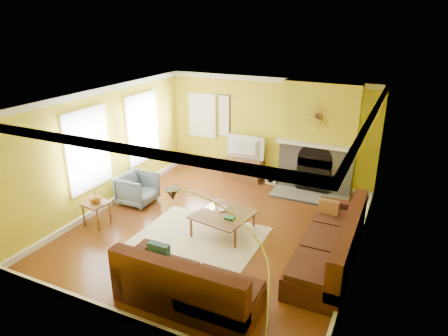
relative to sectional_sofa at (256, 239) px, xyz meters
The scene contains 27 objects.
floor 1.45m from the sectional_sofa, 146.11° to the left, with size 5.50×6.00×0.02m, color brown.
ceiling 2.65m from the sectional_sofa, 146.11° to the left, with size 5.50×6.00×0.02m, color white.
wall_back 4.05m from the sectional_sofa, 106.83° to the left, with size 5.50×0.02×2.70m, color gold.
wall_front 2.67m from the sectional_sofa, 117.01° to the right, with size 5.50×0.02×2.70m, color gold.
wall_left 4.08m from the sectional_sofa, 168.87° to the left, with size 0.02×6.00×2.70m, color gold.
wall_right 2.00m from the sectional_sofa, 25.40° to the left, with size 0.02×6.00×2.70m, color gold.
baseboard 1.43m from the sectional_sofa, 146.11° to the left, with size 5.50×6.00×0.12m, color white, non-canonical shape.
crown_molding 2.59m from the sectional_sofa, 146.11° to the left, with size 5.50×6.00×0.12m, color white, non-canonical shape.
window_left_near 4.51m from the sectional_sofa, 151.84° to the left, with size 0.06×1.22×1.72m, color white.
window_left_far 4.01m from the sectional_sofa, behind, with size 0.06×1.22×1.72m, color white.
window_back 4.94m from the sectional_sofa, 129.22° to the left, with size 0.82×0.06×1.22m, color white.
wall_art 4.58m from the sectional_sofa, 122.63° to the left, with size 0.34×0.04×1.14m, color white.
fireplace 3.69m from the sectional_sofa, 86.68° to the left, with size 1.80×0.40×2.70m, color gray, non-canonical shape.
mantel 3.43m from the sectional_sofa, 86.44° to the left, with size 1.92×0.22×0.08m, color white.
hearth 3.05m from the sectional_sofa, 86.08° to the left, with size 1.80×0.70×0.06m, color gray.
sunburst 3.67m from the sectional_sofa, 86.45° to the left, with size 0.70×0.04×0.70m, color olive, non-canonical shape.
rug 1.40m from the sectional_sofa, 165.57° to the left, with size 2.40×1.80×0.02m, color beige.
sectional_sofa is the anchor object (origin of this frame).
coffee_table 1.21m from the sectional_sofa, 144.52° to the left, with size 1.05×1.05×0.42m, color white, non-canonical shape.
media_console 3.87m from the sectional_sofa, 116.00° to the left, with size 1.03×0.46×0.57m, color brown.
tv 3.89m from the sectional_sofa, 116.00° to the left, with size 1.07×0.14×0.61m, color black.
subwoofer 3.65m from the sectional_sofa, 104.20° to the left, with size 0.29×0.29×0.29m, color white.
armchair 3.50m from the sectional_sofa, 162.70° to the left, with size 0.76×0.78×0.71m, color slate.
side_table 3.48m from the sectional_sofa, behind, with size 0.46×0.46×0.51m, color brown, non-canonical shape.
vase 3.48m from the sectional_sofa, behind, with size 0.25×0.25×0.26m, color #C67724.
book 1.37m from the sectional_sofa, 144.77° to the left, with size 0.18×0.25×0.02m, color white.
arc_lamp 2.14m from the sectional_sofa, 80.69° to the right, with size 1.37×0.36×2.15m, color silver, non-canonical shape.
Camera 1 is at (3.24, -6.51, 4.11)m, focal length 32.00 mm.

